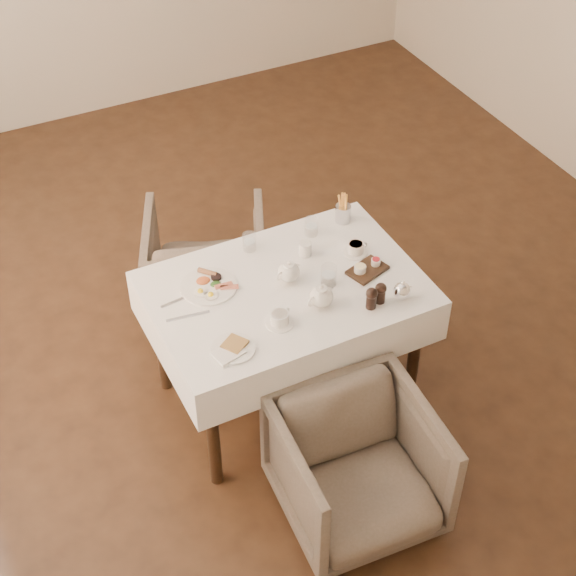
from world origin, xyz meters
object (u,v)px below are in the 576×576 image
at_px(teapot_centre, 289,271).
at_px(table, 286,305).
at_px(breakfast_plate, 209,285).
at_px(armchair_near, 358,468).
at_px(armchair_far, 206,265).

bearing_deg(teapot_centre, table, -147.79).
relative_size(breakfast_plate, teapot_centre, 1.86).
xyz_separation_m(armchair_near, armchair_far, (-0.06, 1.60, -0.00)).
distance_m(armchair_near, armchair_far, 1.60).
xyz_separation_m(table, armchair_far, (-0.09, 0.82, -0.33)).
distance_m(armchair_far, teapot_centre, 0.94).
distance_m(armchair_near, breakfast_plate, 1.09).
relative_size(armchair_near, teapot_centre, 4.74).
bearing_deg(armchair_far, armchair_near, 115.42).
distance_m(armchair_near, teapot_centre, 0.96).
bearing_deg(armchair_far, table, 119.61).
height_order(breakfast_plate, teapot_centre, teapot_centre).
xyz_separation_m(table, teapot_centre, (0.04, 0.04, 0.17)).
xyz_separation_m(armchair_near, teapot_centre, (0.07, 0.82, 0.50)).
relative_size(table, breakfast_plate, 4.76).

